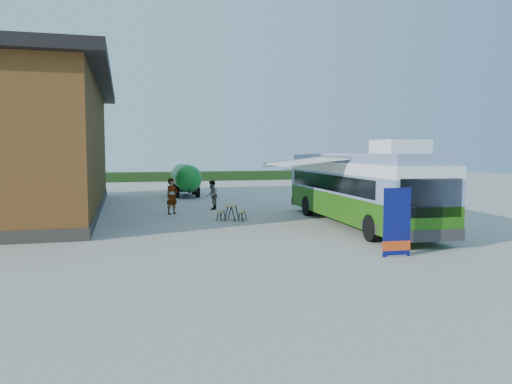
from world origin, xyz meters
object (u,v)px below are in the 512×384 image
object	(u,v)px
banner	(397,229)
slurry_tanker	(186,178)
person_a	(172,196)
person_b	(212,195)
bus	(357,186)
picnic_table	(232,209)

from	to	relation	value
banner	slurry_tanker	bearing A→B (deg)	102.24
person_a	person_b	bearing A→B (deg)	-0.14
bus	picnic_table	bearing A→B (deg)	151.79
person_b	picnic_table	bearing A→B (deg)	19.52
person_b	banner	bearing A→B (deg)	30.94
person_b	slurry_tanker	world-z (taller)	slurry_tanker
banner	person_b	xyz separation A→B (m)	(-3.52, 14.34, -0.06)
bus	person_a	xyz separation A→B (m)	(-7.84, 6.21, -0.85)
bus	person_a	size ratio (longest dim) A/B	6.46
banner	bus	bearing A→B (deg)	76.87
picnic_table	slurry_tanker	distance (m)	13.81
banner	picnic_table	world-z (taller)	banner
person_a	slurry_tanker	bearing A→B (deg)	47.49
slurry_tanker	person_b	bearing A→B (deg)	-85.91
slurry_tanker	person_a	bearing A→B (deg)	-99.20
banner	slurry_tanker	world-z (taller)	slurry_tanker
bus	slurry_tanker	xyz separation A→B (m)	(-5.81, 16.90, -0.44)
bus	person_b	size ratio (longest dim) A/B	7.38
person_a	bus	bearing A→B (deg)	-70.17
bus	picnic_table	distance (m)	6.21
banner	slurry_tanker	size ratio (longest dim) A/B	0.34
banner	person_b	size ratio (longest dim) A/B	1.31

